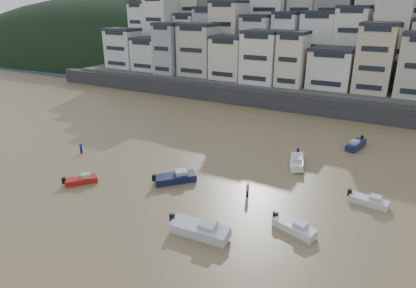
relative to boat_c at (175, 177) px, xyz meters
The scene contains 13 objects.
sea_strip 164.84m from the boat_c, 133.49° to the left, with size 340.00×340.00×0.00m, color #414D5D.
harbor_wall 40.15m from the boat_c, 80.59° to the left, with size 140.00×3.00×3.50m, color #38383A.
hillside 81.16m from the boat_c, 81.91° to the left, with size 141.04×66.00×50.00m.
headland 147.31m from the boat_c, 131.93° to the left, with size 216.00×135.00×53.33m.
boat_c is the anchor object (origin of this frame).
boat_a 11.92m from the boat_c, 44.66° to the right, with size 6.43×2.10×1.75m, color silver, non-canonical shape.
boat_e 17.08m from the boat_c, 46.29° to the left, with size 5.79×1.90×1.58m, color white, non-canonical shape.
boat_d 22.62m from the boat_c, 15.16° to the left, with size 4.55×1.49×1.24m, color silver, non-canonical shape.
boat_b 16.52m from the boat_c, 11.47° to the right, with size 4.83×1.58×1.32m, color silver, non-canonical shape.
boat_i 29.42m from the boat_c, 52.98° to the left, with size 5.34×1.75×1.46m, color #161A45, non-canonical shape.
boat_j 11.67m from the boat_c, 149.22° to the right, with size 4.23×1.38×1.15m, color #B21A15, non-canonical shape.
person_blue 17.80m from the boat_c, behind, with size 0.44×0.44×1.74m, color #1C31D7, non-canonical shape.
person_pink 9.40m from the boat_c, ahead, with size 0.44×0.44×1.74m, color #E3A0A4, non-canonical shape.
Camera 1 is at (27.43, -8.90, 20.87)m, focal length 32.00 mm.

